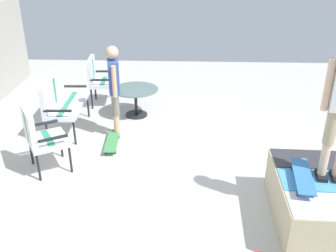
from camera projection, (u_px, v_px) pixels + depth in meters
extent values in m
cube|color=beige|center=(172.00, 172.00, 5.91)|extent=(12.00, 12.00, 0.10)
cube|color=tan|center=(318.00, 202.00, 4.67)|extent=(1.54, 1.07, 0.60)
cube|color=silver|center=(335.00, 207.00, 4.09)|extent=(0.52, 0.99, 0.01)
cube|color=#4C99D8|center=(322.00, 181.00, 4.54)|extent=(0.52, 0.99, 0.01)
cube|color=#333338|center=(311.00, 159.00, 4.99)|extent=(0.52, 0.99, 0.01)
cylinder|color=#B2B2B7|center=(280.00, 181.00, 4.58)|extent=(1.44, 0.10, 0.05)
cylinder|color=black|center=(74.00, 133.00, 6.54)|extent=(0.04, 0.04, 0.44)
cylinder|color=black|center=(88.00, 107.00, 7.60)|extent=(0.04, 0.04, 0.44)
cylinder|color=black|center=(47.00, 133.00, 6.55)|extent=(0.04, 0.04, 0.44)
cylinder|color=black|center=(65.00, 106.00, 7.60)|extent=(0.04, 0.04, 0.44)
cube|color=silver|center=(68.00, 106.00, 6.96)|extent=(1.27, 0.59, 0.08)
cube|color=#338C66|center=(67.00, 104.00, 6.94)|extent=(1.21, 0.14, 0.00)
cube|color=silver|center=(53.00, 91.00, 6.84)|extent=(1.25, 0.12, 0.50)
cube|color=#338C66|center=(53.00, 91.00, 6.84)|extent=(0.10, 0.09, 0.46)
cube|color=black|center=(57.00, 111.00, 6.34)|extent=(0.06, 0.47, 0.04)
cube|color=black|center=(74.00, 86.00, 7.43)|extent=(0.06, 0.47, 0.04)
cylinder|color=black|center=(114.00, 99.00, 7.99)|extent=(0.04, 0.04, 0.44)
cylinder|color=black|center=(117.00, 90.00, 8.47)|extent=(0.04, 0.04, 0.44)
cylinder|color=black|center=(92.00, 99.00, 7.97)|extent=(0.04, 0.04, 0.44)
cylinder|color=black|center=(95.00, 90.00, 8.46)|extent=(0.04, 0.04, 0.44)
cube|color=silver|center=(104.00, 83.00, 8.11)|extent=(0.66, 0.59, 0.08)
cube|color=#338C66|center=(104.00, 81.00, 8.09)|extent=(0.59, 0.14, 0.00)
cube|color=silver|center=(91.00, 70.00, 7.98)|extent=(0.62, 0.13, 0.50)
cube|color=#338C66|center=(91.00, 70.00, 7.98)|extent=(0.11, 0.09, 0.46)
cube|color=black|center=(101.00, 80.00, 7.78)|extent=(0.07, 0.47, 0.04)
cube|color=black|center=(105.00, 71.00, 8.30)|extent=(0.07, 0.47, 0.04)
cylinder|color=black|center=(70.00, 159.00, 5.74)|extent=(0.04, 0.04, 0.44)
cylinder|color=black|center=(61.00, 145.00, 6.16)|extent=(0.04, 0.04, 0.44)
cylinder|color=black|center=(39.00, 168.00, 5.53)|extent=(0.04, 0.04, 0.44)
cylinder|color=black|center=(31.00, 151.00, 5.96)|extent=(0.04, 0.04, 0.44)
cube|color=silver|center=(48.00, 140.00, 5.74)|extent=(0.82, 0.79, 0.08)
cube|color=#338C66|center=(48.00, 138.00, 5.72)|extent=(0.55, 0.39, 0.00)
cube|color=silver|center=(29.00, 126.00, 5.51)|extent=(0.57, 0.39, 0.50)
cube|color=#338C66|center=(29.00, 126.00, 5.51)|extent=(0.13, 0.12, 0.46)
cube|color=black|center=(51.00, 139.00, 5.44)|extent=(0.28, 0.42, 0.04)
cube|color=black|center=(42.00, 124.00, 5.89)|extent=(0.28, 0.42, 0.04)
cylinder|color=black|center=(136.00, 103.00, 7.63)|extent=(0.06, 0.06, 0.55)
cylinder|color=black|center=(136.00, 115.00, 7.75)|extent=(0.44, 0.44, 0.03)
cylinder|color=slate|center=(135.00, 89.00, 7.51)|extent=(0.90, 0.90, 0.02)
cube|color=silver|center=(117.00, 135.00, 6.89)|extent=(0.16, 0.26, 0.05)
cylinder|color=tan|center=(117.00, 124.00, 6.79)|extent=(0.10, 0.10, 0.39)
cylinder|color=slate|center=(116.00, 105.00, 6.63)|extent=(0.13, 0.13, 0.39)
cube|color=silver|center=(117.00, 131.00, 7.04)|extent=(0.16, 0.26, 0.05)
cylinder|color=tan|center=(116.00, 121.00, 6.94)|extent=(0.10, 0.10, 0.39)
cylinder|color=slate|center=(115.00, 101.00, 6.78)|extent=(0.13, 0.13, 0.39)
cube|color=#334C99|center=(114.00, 77.00, 6.49)|extent=(0.35, 0.24, 0.57)
sphere|color=tan|center=(112.00, 52.00, 6.31)|extent=(0.22, 0.22, 0.22)
cylinder|color=tan|center=(114.00, 82.00, 6.33)|extent=(0.08, 0.08, 0.54)
cylinder|color=tan|center=(113.00, 74.00, 6.68)|extent=(0.08, 0.08, 0.54)
cube|color=black|center=(321.00, 175.00, 4.58)|extent=(0.25, 0.13, 0.05)
cylinder|color=beige|center=(324.00, 159.00, 4.48)|extent=(0.10, 0.10, 0.42)
cylinder|color=tan|center=(331.00, 127.00, 4.30)|extent=(0.13, 0.13, 0.42)
cube|color=black|center=(336.00, 177.00, 4.56)|extent=(0.25, 0.13, 0.05)
cylinder|color=beige|center=(328.00, 85.00, 4.10)|extent=(0.08, 0.08, 0.58)
cube|color=#3F8C4C|center=(112.00, 141.00, 6.55)|extent=(0.81, 0.24, 0.02)
cylinder|color=#333333|center=(119.00, 137.00, 6.83)|extent=(0.06, 0.03, 0.06)
cylinder|color=#333333|center=(110.00, 137.00, 6.83)|extent=(0.06, 0.03, 0.06)
cylinder|color=#333333|center=(115.00, 152.00, 6.33)|extent=(0.06, 0.03, 0.06)
cylinder|color=#333333|center=(105.00, 152.00, 6.33)|extent=(0.06, 0.03, 0.06)
cube|color=#3372B2|center=(303.00, 175.00, 4.46)|extent=(0.82, 0.31, 0.01)
cylinder|color=#333333|center=(306.00, 168.00, 4.72)|extent=(0.06, 0.04, 0.06)
cylinder|color=#333333|center=(292.00, 167.00, 4.75)|extent=(0.06, 0.04, 0.06)
cylinder|color=#333333|center=(313.00, 195.00, 4.23)|extent=(0.06, 0.04, 0.06)
cylinder|color=#333333|center=(298.00, 193.00, 4.25)|extent=(0.06, 0.04, 0.06)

